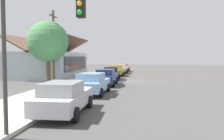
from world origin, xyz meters
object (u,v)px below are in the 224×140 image
(car_ivory, at_px, (121,69))
(traffic_light_main, at_px, (34,33))
(car_skyblue, at_px, (92,83))
(car_navy, at_px, (106,77))
(shade_tree, at_px, (48,42))
(car_coral, at_px, (124,67))
(utility_pole_wooden, at_px, (53,46))
(fire_hydrant_red, at_px, (87,81))
(car_silver, at_px, (64,97))
(car_charcoal, at_px, (112,73))
(car_mustard, at_px, (117,70))

(car_ivory, height_order, traffic_light_main, traffic_light_main)
(car_skyblue, height_order, car_navy, same)
(car_ivory, xyz_separation_m, shade_tree, (-16.36, 5.90, 3.50))
(car_coral, bearing_deg, car_skyblue, -178.35)
(car_ivory, bearing_deg, utility_pole_wooden, 161.97)
(fire_hydrant_red, bearing_deg, car_skyblue, -161.15)
(car_silver, distance_m, utility_pole_wooden, 13.45)
(car_skyblue, height_order, car_ivory, same)
(car_skyblue, bearing_deg, car_coral, 1.62)
(car_coral, distance_m, traffic_light_main, 37.10)
(car_charcoal, height_order, utility_pole_wooden, utility_pole_wooden)
(traffic_light_main, xyz_separation_m, fire_hydrant_red, (13.47, 1.66, -2.99))
(car_silver, height_order, car_coral, same)
(car_coral, bearing_deg, car_navy, -178.01)
(car_skyblue, bearing_deg, car_silver, -178.51)
(car_silver, bearing_deg, shade_tree, 25.01)
(utility_pole_wooden, bearing_deg, car_navy, -95.62)
(car_skyblue, height_order, traffic_light_main, traffic_light_main)
(car_charcoal, distance_m, car_ivory, 11.29)
(car_ivory, bearing_deg, car_coral, 0.98)
(car_silver, relative_size, car_navy, 0.97)
(car_navy, distance_m, car_coral, 22.20)
(car_skyblue, relative_size, utility_pole_wooden, 0.60)
(car_skyblue, bearing_deg, traffic_light_main, -176.88)
(car_mustard, height_order, utility_pole_wooden, utility_pole_wooden)
(car_mustard, relative_size, traffic_light_main, 0.89)
(shade_tree, bearing_deg, car_mustard, -27.97)
(car_charcoal, bearing_deg, fire_hydrant_red, 166.46)
(car_skyblue, xyz_separation_m, car_coral, (27.67, 0.01, -0.00))
(car_skyblue, bearing_deg, utility_pole_wooden, 43.57)
(fire_hydrant_red, bearing_deg, shade_tree, 70.39)
(car_mustard, height_order, traffic_light_main, traffic_light_main)
(car_navy, distance_m, car_mustard, 11.15)
(car_skyblue, height_order, utility_pole_wooden, utility_pole_wooden)
(car_skyblue, distance_m, car_navy, 5.47)
(car_charcoal, relative_size, traffic_light_main, 0.86)
(car_navy, bearing_deg, fire_hydrant_red, 129.38)
(car_mustard, xyz_separation_m, shade_tree, (-10.89, 5.78, 3.50))
(car_silver, relative_size, car_skyblue, 1.03)
(utility_pole_wooden, bearing_deg, car_charcoal, -48.21)
(car_mustard, xyz_separation_m, fire_hydrant_red, (-12.48, 1.32, -0.32))
(utility_pole_wooden, bearing_deg, car_skyblue, -138.03)
(car_ivory, distance_m, utility_pole_wooden, 17.25)
(car_silver, height_order, utility_pole_wooden, utility_pole_wooden)
(car_mustard, relative_size, fire_hydrant_red, 6.54)
(car_mustard, relative_size, shade_tree, 0.72)
(car_coral, bearing_deg, traffic_light_main, -177.97)
(car_navy, bearing_deg, car_ivory, -1.03)
(car_coral, distance_m, fire_hydrant_red, 23.58)
(car_coral, xyz_separation_m, traffic_light_main, (-37.00, -0.25, 2.68))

